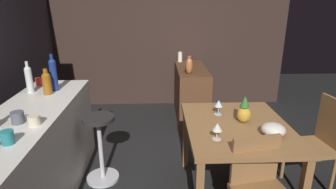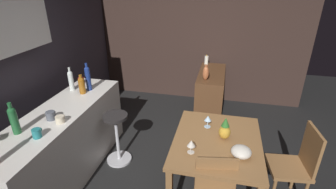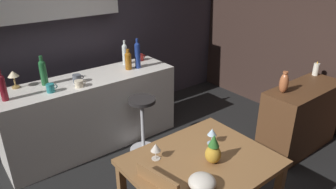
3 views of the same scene
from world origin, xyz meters
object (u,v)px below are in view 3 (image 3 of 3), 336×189
cup_cream (79,84)px  wine_glass_right (156,148)px  fruit_bowl (202,182)px  cup_red (141,57)px  pineapple_centerpiece (213,151)px  counter_lamp (13,76)px  wine_bottle_green (43,71)px  dining_table (201,170)px  wine_bottle_ruby (2,86)px  cup_slate (77,79)px  vase_copper (284,83)px  wine_bottle_amber (128,60)px  pillar_candle_tall (316,69)px  sideboard_cabinet (300,118)px  wine_glass_left (212,133)px  bar_stool (143,124)px  wine_bottle_cobalt (137,54)px  cup_teal (51,88)px  wine_bottle_clear (125,53)px

cup_cream → wine_glass_right: bearing=-89.3°
fruit_bowl → cup_red: 2.44m
pineapple_centerpiece → counter_lamp: 2.29m
wine_glass_right → wine_bottle_green: (-0.29, 1.69, 0.22)m
wine_glass_right → cup_red: cup_red is taller
dining_table → cup_red: (0.76, 2.00, 0.30)m
fruit_bowl → wine_bottle_ruby: wine_bottle_ruby is taller
cup_cream → cup_slate: bearing=75.5°
pineapple_centerpiece → vase_copper: (1.44, 0.34, 0.09)m
wine_bottle_green → wine_bottle_amber: bearing=-7.7°
cup_cream → pillar_candle_tall: 2.90m
sideboard_cabinet → wine_glass_left: bearing=-177.7°
wine_glass_left → dining_table: bearing=-151.9°
wine_bottle_green → vase_copper: (2.05, -1.66, -0.12)m
wine_bottle_green → wine_bottle_ruby: wine_bottle_green is taller
bar_stool → wine_glass_left: size_ratio=4.94×
fruit_bowl → vase_copper: (1.72, 0.50, 0.15)m
wine_glass_right → sideboard_cabinet: bearing=-1.4°
fruit_bowl → cup_slate: (-0.03, 2.00, 0.15)m
wine_bottle_ruby → cup_slate: (0.75, 0.01, -0.10)m
wine_bottle_cobalt → cup_cream: 0.87m
bar_stool → wine_glass_left: 1.26m
wine_glass_right → cup_cream: (-0.02, 1.39, 0.09)m
cup_teal → wine_glass_right: bearing=-77.9°
cup_teal → cup_slate: 0.34m
fruit_bowl → wine_glass_right: bearing=96.0°
sideboard_cabinet → wine_bottle_amber: wine_bottle_amber is taller
cup_teal → fruit_bowl: bearing=-79.4°
cup_cream → cup_red: 1.11m
wine_bottle_amber → vase_copper: bearing=-55.3°
wine_bottle_clear → cup_red: 0.27m
counter_lamp → vase_copper: counter_lamp is taller
dining_table → wine_glass_left: (0.23, 0.12, 0.20)m
pineapple_centerpiece → sideboard_cabinet: bearing=8.2°
wine_bottle_clear → cup_cream: bearing=-155.8°
wine_glass_left → vase_copper: bearing=6.6°
pineapple_centerpiece → fruit_bowl: 0.32m
wine_bottle_clear → wine_glass_left: bearing=-98.4°
cup_slate → cup_red: bearing=12.9°
pineapple_centerpiece → wine_bottle_cobalt: size_ratio=0.65×
dining_table → counter_lamp: (-0.84, 2.03, 0.40)m
wine_bottle_cobalt → counter_lamp: (-1.40, 0.27, -0.04)m
wine_bottle_ruby → pillar_candle_tall: size_ratio=1.80×
wine_glass_left → cup_cream: bearing=109.0°
wine_bottle_cobalt → cup_teal: 1.15m
sideboard_cabinet → counter_lamp: counter_lamp is taller
wine_glass_right → pineapple_centerpiece: size_ratio=0.56×
wine_bottle_green → cup_slate: bearing=-27.1°
wine_bottle_clear → bar_stool: bearing=-107.3°
dining_table → wine_glass_left: wine_glass_left is taller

